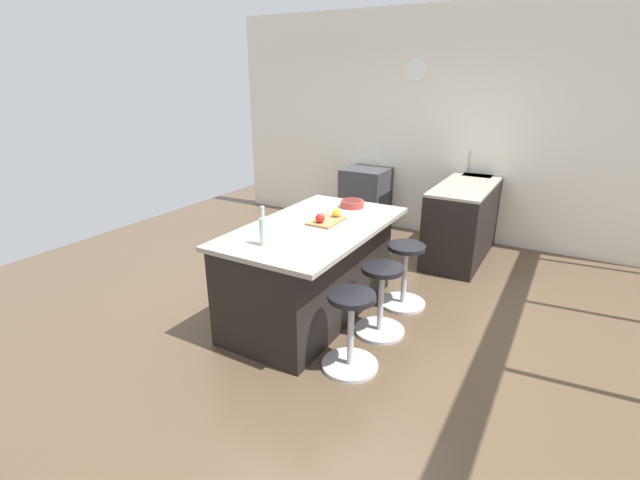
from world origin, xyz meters
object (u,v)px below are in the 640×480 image
object	(u,v)px
water_bottle	(263,230)
oven_range	(366,199)
apple_yellow	(337,212)
cutting_board	(326,221)
fruit_bowl	(352,203)
stool_middle	(381,302)
stool_by_window	(404,277)
apple_red	(320,218)
stool_near_camera	(351,334)
kitchen_island	(311,269)

from	to	relation	value
water_bottle	oven_range	bearing A→B (deg)	-169.94
apple_yellow	cutting_board	bearing A→B (deg)	-14.81
oven_range	fruit_bowl	distance (m)	2.05
fruit_bowl	water_bottle	bearing A→B (deg)	-5.55
stool_middle	fruit_bowl	size ratio (longest dim) A/B	2.71
stool_by_window	cutting_board	xyz separation A→B (m)	(0.46, -0.61, 0.60)
water_bottle	fruit_bowl	world-z (taller)	water_bottle
apple_red	water_bottle	distance (m)	0.67
cutting_board	fruit_bowl	size ratio (longest dim) A/B	1.55
stool_near_camera	cutting_board	world-z (taller)	cutting_board
stool_middle	fruit_bowl	xyz separation A→B (m)	(-0.67, -0.62, 0.63)
stool_by_window	cutting_board	distance (m)	0.97
stool_by_window	stool_near_camera	bearing A→B (deg)	0.00
cutting_board	water_bottle	distance (m)	0.77
kitchen_island	water_bottle	xyz separation A→B (m)	(0.63, -0.05, 0.56)
kitchen_island	fruit_bowl	bearing A→B (deg)	173.32
stool_by_window	fruit_bowl	distance (m)	0.89
oven_range	apple_red	xyz separation A→B (m)	(2.51, 0.69, 0.51)
oven_range	stool_by_window	xyz separation A→B (m)	(1.96, 1.31, -0.15)
stool_middle	apple_yellow	world-z (taller)	apple_yellow
oven_range	cutting_board	world-z (taller)	cutting_board
apple_yellow	stool_by_window	bearing A→B (deg)	119.58
stool_near_camera	apple_red	xyz separation A→B (m)	(-0.61, -0.62, 0.65)
apple_yellow	oven_range	bearing A→B (deg)	-162.14
oven_range	water_bottle	world-z (taller)	water_bottle
stool_middle	apple_yellow	bearing A→B (deg)	-113.94
stool_by_window	fruit_bowl	size ratio (longest dim) A/B	2.71
kitchen_island	apple_red	distance (m)	0.51
apple_yellow	water_bottle	bearing A→B (deg)	-11.18
kitchen_island	apple_red	bearing A→B (deg)	108.27
oven_range	fruit_bowl	bearing A→B (deg)	20.23
oven_range	stool_middle	world-z (taller)	oven_range
stool_by_window	apple_yellow	world-z (taller)	apple_yellow
stool_by_window	water_bottle	xyz separation A→B (m)	(1.21, -0.75, 0.71)
stool_near_camera	kitchen_island	bearing A→B (deg)	-129.66
oven_range	apple_red	distance (m)	2.65
stool_by_window	fruit_bowl	world-z (taller)	fruit_bowl
kitchen_island	cutting_board	size ratio (longest dim) A/B	5.15
stool_middle	stool_near_camera	xyz separation A→B (m)	(0.58, 0.00, 0.00)
kitchen_island	cutting_board	distance (m)	0.47
stool_near_camera	cutting_board	bearing A→B (deg)	-139.15
stool_middle	stool_near_camera	distance (m)	0.58
apple_red	stool_by_window	bearing A→B (deg)	131.82
stool_by_window	water_bottle	distance (m)	1.59
oven_range	fruit_bowl	size ratio (longest dim) A/B	3.82
stool_near_camera	water_bottle	distance (m)	1.04
cutting_board	apple_red	xyz separation A→B (m)	(0.10, -0.01, 0.05)
kitchen_island	stool_middle	xyz separation A→B (m)	(0.00, 0.70, -0.15)
stool_near_camera	cutting_board	distance (m)	1.11
cutting_board	apple_yellow	bearing A→B (deg)	165.19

